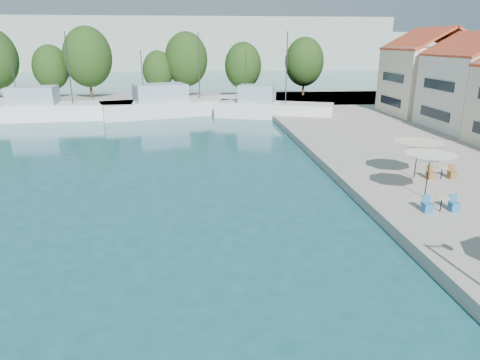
{
  "coord_description": "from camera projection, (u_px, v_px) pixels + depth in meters",
  "views": [
    {
      "loc": [
        -2.93,
        3.21,
        8.68
      ],
      "look_at": [
        -0.52,
        26.0,
        1.25
      ],
      "focal_mm": 32.0,
      "sensor_mm": 36.0,
      "label": 1
    }
  ],
  "objects": [
    {
      "name": "cafe_table_03",
      "position": [
        441.0,
        174.0,
        26.35
      ],
      "size": [
        1.82,
        0.7,
        0.76
      ],
      "color": "black",
      "rests_on": "quay_right"
    },
    {
      "name": "umbrella_cream",
      "position": [
        418.0,
        146.0,
        26.0
      ],
      "size": [
        3.06,
        3.06,
        2.29
      ],
      "color": "black",
      "rests_on": "quay_right"
    },
    {
      "name": "umbrella_white",
      "position": [
        430.0,
        159.0,
        22.53
      ],
      "size": [
        2.74,
        2.74,
        2.45
      ],
      "color": "black",
      "rests_on": "quay_right"
    },
    {
      "name": "tree_07",
      "position": [
        243.0,
        66.0,
        63.75
      ],
      "size": [
        5.47,
        5.47,
        8.1
      ],
      "color": "#3F2B19",
      "rests_on": "quay_far"
    },
    {
      "name": "tree_08",
      "position": [
        304.0,
        62.0,
        66.17
      ],
      "size": [
        5.96,
        5.96,
        8.83
      ],
      "color": "#3F2B19",
      "rests_on": "quay_far"
    },
    {
      "name": "trawler_03",
      "position": [
        181.0,
        106.0,
        53.4
      ],
      "size": [
        20.83,
        11.05,
        10.2
      ],
      "rotation": [
        0.0,
        0.0,
        0.3
      ],
      "color": "silver",
      "rests_on": "ground"
    },
    {
      "name": "cafe_table_02",
      "position": [
        441.0,
        206.0,
        21.25
      ],
      "size": [
        1.82,
        0.7,
        0.76
      ],
      "color": "black",
      "rests_on": "quay_right"
    },
    {
      "name": "tree_05",
      "position": [
        158.0,
        70.0,
        64.61
      ],
      "size": [
        4.64,
        4.64,
        6.87
      ],
      "color": "#3F2B19",
      "rests_on": "quay_far"
    },
    {
      "name": "building_05",
      "position": [
        479.0,
        80.0,
        40.45
      ],
      "size": [
        8.4,
        8.8,
        9.7
      ],
      "color": "silver",
      "rests_on": "quay_right"
    },
    {
      "name": "trawler_02",
      "position": [
        54.0,
        110.0,
        50.0
      ],
      "size": [
        17.44,
        5.45,
        10.2
      ],
      "rotation": [
        0.0,
        0.0,
        0.06
      ],
      "color": "white",
      "rests_on": "ground"
    },
    {
      "name": "hill_west",
      "position": [
        113.0,
        44.0,
        145.82
      ],
      "size": [
        180.0,
        40.0,
        16.0
      ],
      "primitive_type": "cube",
      "color": "#97A598",
      "rests_on": "ground"
    },
    {
      "name": "tree_04",
      "position": [
        88.0,
        57.0,
        62.45
      ],
      "size": [
        6.96,
        6.96,
        10.3
      ],
      "color": "#3F2B19",
      "rests_on": "quay_far"
    },
    {
      "name": "quay_far",
      "position": [
        160.0,
        102.0,
        62.42
      ],
      "size": [
        90.0,
        16.0,
        0.6
      ],
      "primitive_type": "cube",
      "color": "gray",
      "rests_on": "ground"
    },
    {
      "name": "hill_east",
      "position": [
        300.0,
        49.0,
        172.36
      ],
      "size": [
        140.0,
        40.0,
        12.0
      ],
      "primitive_type": "cube",
      "color": "#97A598",
      "rests_on": "ground"
    },
    {
      "name": "tree_06",
      "position": [
        186.0,
        59.0,
        64.83
      ],
      "size": [
        6.47,
        6.47,
        9.58
      ],
      "color": "#3F2B19",
      "rests_on": "quay_far"
    },
    {
      "name": "building_06",
      "position": [
        430.0,
        71.0,
        48.89
      ],
      "size": [
        9.0,
        8.8,
        10.2
      ],
      "color": "#F4DFC3",
      "rests_on": "quay_right"
    },
    {
      "name": "trawler_04",
      "position": [
        271.0,
        109.0,
        50.87
      ],
      "size": [
        14.17,
        8.08,
        10.2
      ],
      "rotation": [
        0.0,
        0.0,
        -0.35
      ],
      "color": "silver",
      "rests_on": "ground"
    },
    {
      "name": "tree_03",
      "position": [
        51.0,
        67.0,
        63.29
      ],
      "size": [
        5.22,
        5.22,
        7.73
      ],
      "color": "#3F2B19",
      "rests_on": "quay_far"
    }
  ]
}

